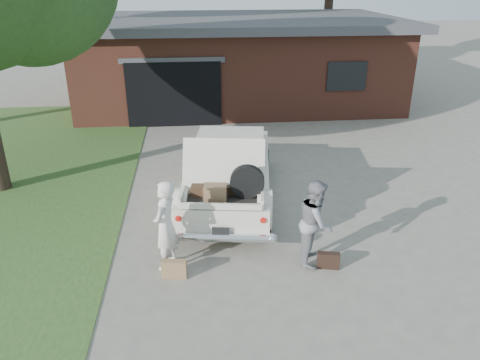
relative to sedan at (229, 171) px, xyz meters
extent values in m
plane|color=gray|center=(0.11, -1.99, -0.72)|extent=(90.00, 90.00, 0.00)
cube|color=#2D4C1E|center=(-5.39, 1.01, -0.71)|extent=(6.00, 16.00, 0.02)
cube|color=brown|center=(1.11, 9.51, 0.78)|extent=(12.00, 7.00, 3.00)
cube|color=#4C4C51|center=(1.11, 9.51, 2.43)|extent=(12.80, 7.80, 0.30)
cube|color=black|center=(-1.39, 6.06, 0.38)|extent=(3.20, 0.30, 2.20)
cube|color=#4C4C51|center=(-1.39, 5.99, 1.53)|extent=(3.50, 0.12, 0.18)
cube|color=black|center=(4.61, 5.99, 0.88)|extent=(1.40, 0.08, 1.00)
cylinder|color=#38281E|center=(6.26, 14.64, 2.34)|extent=(0.44, 0.44, 6.13)
cube|color=beige|center=(0.00, 0.04, -0.12)|extent=(2.49, 4.99, 0.62)
cube|color=beige|center=(0.05, 0.32, 0.43)|extent=(1.84, 2.12, 0.50)
cube|color=black|center=(0.18, 1.22, 0.41)|extent=(1.48, 0.29, 0.42)
cube|color=black|center=(-0.09, -0.58, 0.41)|extent=(1.48, 0.29, 0.42)
cylinder|color=black|center=(-1.06, -1.45, -0.41)|extent=(0.30, 0.65, 0.63)
cylinder|color=black|center=(0.60, -1.69, -0.41)|extent=(0.30, 0.65, 0.63)
cylinder|color=black|center=(-0.59, 1.77, -0.41)|extent=(0.30, 0.65, 0.63)
cylinder|color=black|center=(1.07, 1.53, -0.41)|extent=(0.30, 0.65, 0.63)
cylinder|color=silver|center=(-0.35, -2.37, -0.34)|extent=(1.96, 0.45, 0.17)
cylinder|color=#A5140F|center=(-1.12, -2.19, 0.02)|extent=(0.13, 0.11, 0.11)
cylinder|color=#A5140F|center=(0.44, -2.42, 0.02)|extent=(0.13, 0.11, 0.11)
cube|color=black|center=(-0.35, -2.39, -0.20)|extent=(0.32, 0.07, 0.16)
cube|color=black|center=(-0.26, -1.76, 0.21)|extent=(1.62, 1.26, 0.04)
cube|color=beige|center=(-1.02, -1.65, 0.30)|extent=(0.21, 1.05, 0.17)
cube|color=beige|center=(0.50, -1.87, 0.30)|extent=(0.21, 1.05, 0.17)
cube|color=beige|center=(-0.34, -2.28, 0.26)|extent=(1.52, 0.28, 0.11)
cube|color=beige|center=(-0.22, -1.47, 0.72)|extent=(1.66, 0.74, 1.01)
cube|color=#462E1E|center=(-0.54, -1.60, 0.33)|extent=(0.67, 0.49, 0.20)
cube|color=#8B6746|center=(-0.41, -1.90, 0.37)|extent=(0.46, 0.34, 0.30)
cube|color=black|center=(-0.14, -1.61, 0.31)|extent=(0.63, 0.46, 0.18)
cylinder|color=black|center=(0.20, -1.87, 0.55)|extent=(0.67, 0.25, 0.66)
imported|color=silver|center=(-1.33, -2.64, 0.12)|extent=(0.60, 0.72, 1.68)
imported|color=gray|center=(1.35, -2.72, 0.08)|extent=(0.80, 0.92, 1.61)
cube|color=#97754C|center=(-1.21, -3.00, -0.55)|extent=(0.45, 0.20, 0.34)
cube|color=black|center=(1.55, -2.99, -0.57)|extent=(0.42, 0.21, 0.31)
camera|label=1|loc=(-0.76, -9.90, 4.17)|focal=35.00mm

